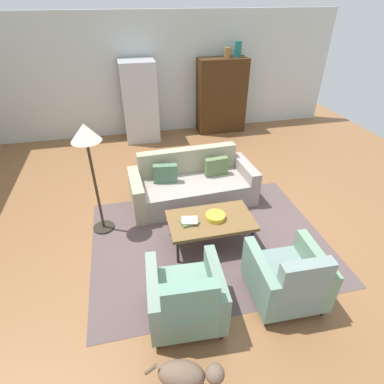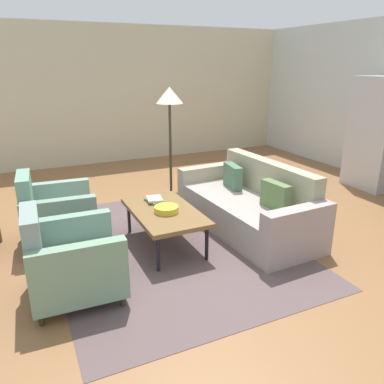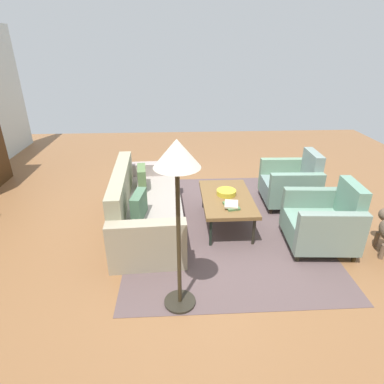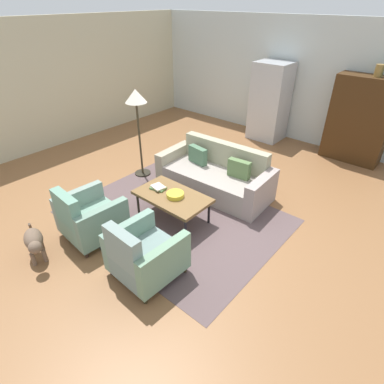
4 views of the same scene
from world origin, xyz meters
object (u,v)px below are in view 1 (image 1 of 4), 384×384
object	(u,v)px
cabinet	(221,96)
vase_tall	(228,52)
refrigerator	(140,102)
vase_round	(238,49)
dog	(186,376)
armchair_left	(186,300)
armchair_right	(288,280)
coffee_table	(211,221)
floor_lamp	(87,144)
fruit_bowl	(215,216)
couch	(192,185)
book_stack	(190,221)

from	to	relation	value
cabinet	vase_tall	bearing A→B (deg)	-2.71
vase_tall	refrigerator	xyz separation A→B (m)	(-2.16, -0.10, -0.99)
vase_round	dog	distance (m)	6.84
armchair_left	refrigerator	world-z (taller)	refrigerator
armchair_right	cabinet	size ratio (longest dim) A/B	0.49
coffee_table	dog	world-z (taller)	dog
coffee_table	cabinet	distance (m)	4.48
vase_tall	refrigerator	distance (m)	2.37
coffee_table	cabinet	size ratio (longest dim) A/B	0.67
vase_round	cabinet	bearing A→B (deg)	179.23
armchair_right	refrigerator	bearing A→B (deg)	104.73
vase_round	floor_lamp	xyz separation A→B (m)	(-3.34, -3.50, -0.53)
refrigerator	vase_round	bearing A→B (deg)	2.38
armchair_left	fruit_bowl	bearing A→B (deg)	63.85
dog	coffee_table	bearing A→B (deg)	86.96
couch	armchair_left	world-z (taller)	armchair_left
coffee_table	cabinet	bearing A→B (deg)	70.80
cabinet	refrigerator	bearing A→B (deg)	-177.09
vase_tall	refrigerator	bearing A→B (deg)	-177.35
couch	dog	bearing A→B (deg)	73.51
coffee_table	vase_tall	size ratio (longest dim) A/B	5.36
armchair_left	cabinet	distance (m)	5.79
armchair_right	armchair_left	bearing A→B (deg)	-177.99
armchair_left	cabinet	bearing A→B (deg)	72.74
couch	cabinet	distance (m)	3.41
fruit_bowl	vase_round	distance (m)	4.79
refrigerator	dog	size ratio (longest dim) A/B	2.70
armchair_left	book_stack	xyz separation A→B (m)	(0.30, 1.16, 0.13)
couch	book_stack	distance (m)	1.25
armchair_right	couch	bearing A→B (deg)	106.36
cabinet	floor_lamp	xyz separation A→B (m)	(-2.99, -3.51, 0.54)
vase_tall	cabinet	bearing A→B (deg)	177.29
armchair_left	vase_tall	world-z (taller)	vase_tall
coffee_table	armchair_right	world-z (taller)	armchair_right
armchair_right	vase_round	size ratio (longest dim) A/B	2.51
couch	armchair_left	xyz separation A→B (m)	(-0.60, -2.35, 0.06)
armchair_left	couch	bearing A→B (deg)	79.49
fruit_bowl	floor_lamp	bearing A→B (deg)	156.36
refrigerator	vase_tall	bearing A→B (deg)	2.65
vase_round	floor_lamp	distance (m)	4.87
armchair_left	vase_tall	bearing A→B (deg)	71.80
cabinet	floor_lamp	world-z (taller)	cabinet
coffee_table	armchair_right	size ratio (longest dim) A/B	1.36
fruit_bowl	couch	bearing A→B (deg)	93.47
dog	vase_tall	bearing A→B (deg)	87.88
vase_round	dog	xyz separation A→B (m)	(-2.58, -6.12, -1.66)
couch	book_stack	size ratio (longest dim) A/B	7.87
cabinet	dog	size ratio (longest dim) A/B	2.63
fruit_bowl	floor_lamp	size ratio (longest dim) A/B	0.16
coffee_table	fruit_bowl	xyz separation A→B (m)	(0.07, 0.00, 0.07)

